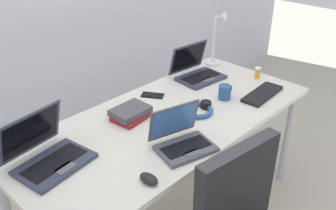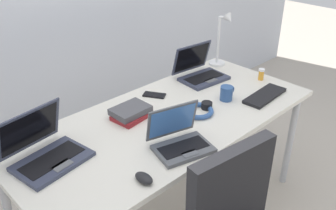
% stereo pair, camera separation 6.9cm
% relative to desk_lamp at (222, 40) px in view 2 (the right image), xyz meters
% --- Properties ---
extents(desk, '(1.80, 0.80, 0.74)m').
position_rel_desk_lamp_xyz_m(desk, '(-0.80, -0.28, -0.25)').
color(desk, silver).
rests_on(desk, ground_plane).
extents(desk_lamp, '(0.12, 0.18, 0.40)m').
position_rel_desk_lamp_xyz_m(desk_lamp, '(0.00, 0.00, 0.00)').
color(desk_lamp, white).
rests_on(desk_lamp, desk).
extents(laptop_back_left, '(0.33, 0.29, 0.22)m').
position_rel_desk_lamp_xyz_m(laptop_back_left, '(-0.28, -0.04, -0.15)').
color(laptop_back_left, '#33384C').
rests_on(laptop_back_left, desk).
extents(laptop_far_corner, '(0.37, 0.34, 0.24)m').
position_rel_desk_lamp_xyz_m(laptop_far_corner, '(-1.47, -0.16, -0.15)').
color(laptop_far_corner, '#33384C').
rests_on(laptop_far_corner, desk).
extents(laptop_near_lamp, '(0.32, 0.29, 0.20)m').
position_rel_desk_lamp_xyz_m(laptop_near_lamp, '(-0.96, -0.52, -0.16)').
color(laptop_near_lamp, '#515459').
rests_on(laptop_near_lamp, desk).
extents(external_keyboard, '(0.34, 0.14, 0.02)m').
position_rel_desk_lamp_xyz_m(external_keyboard, '(-0.20, -0.51, -0.19)').
color(external_keyboard, black).
rests_on(external_keyboard, desk).
extents(computer_mouse, '(0.06, 0.10, 0.03)m').
position_rel_desk_lamp_xyz_m(computer_mouse, '(-1.25, -0.59, -0.18)').
color(computer_mouse, black).
rests_on(computer_mouse, desk).
extents(cell_phone, '(0.13, 0.15, 0.01)m').
position_rel_desk_lamp_xyz_m(cell_phone, '(-0.68, -0.02, -0.19)').
color(cell_phone, black).
rests_on(cell_phone, desk).
extents(headphones, '(0.21, 0.18, 0.04)m').
position_rel_desk_lamp_xyz_m(headphones, '(-0.64, -0.36, -0.18)').
color(headphones, '#335999').
rests_on(headphones, desk).
extents(pill_bottle, '(0.04, 0.04, 0.08)m').
position_rel_desk_lamp_xyz_m(pill_bottle, '(0.00, -0.35, -0.16)').
color(pill_bottle, gold).
rests_on(pill_bottle, desk).
extents(book_stack, '(0.22, 0.18, 0.06)m').
position_rel_desk_lamp_xyz_m(book_stack, '(-0.95, -0.13, -0.17)').
color(book_stack, maroon).
rests_on(book_stack, desk).
extents(coffee_mug, '(0.11, 0.08, 0.09)m').
position_rel_desk_lamp_xyz_m(coffee_mug, '(-0.40, -0.37, -0.15)').
color(coffee_mug, '#2D518C').
rests_on(coffee_mug, desk).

